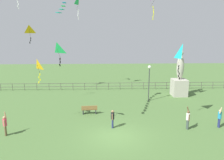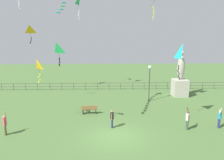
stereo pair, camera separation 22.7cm
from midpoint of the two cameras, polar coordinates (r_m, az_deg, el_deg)
The scene contains 14 objects.
ground_plane at distance 17.13m, azimuth 1.23°, elevation -14.25°, with size 80.00×80.00×0.00m, color #4C7038.
statue_monument at distance 28.20m, azimuth 17.36°, elevation -0.51°, with size 1.72×1.72×5.55m.
lamppost at distance 24.94m, azimuth 9.93°, elevation 1.24°, with size 0.36×0.36×4.08m.
park_bench at distance 21.35m, azimuth -5.56°, elevation -7.51°, with size 1.53×0.52×0.85m.
person_0 at distance 18.84m, azimuth 19.25°, elevation -9.39°, with size 0.30×0.48×1.84m.
person_1 at distance 18.71m, azimuth -25.62°, elevation -10.12°, with size 0.29×0.48×1.81m.
person_2 at distance 18.14m, azimuth 0.37°, elevation -9.71°, with size 0.28×0.45×1.51m.
person_3 at distance 20.16m, azimuth 26.28°, elevation -8.64°, with size 0.30×0.46×1.79m.
kite_1 at distance 29.26m, azimuth -8.03°, elevation 19.68°, with size 0.79×0.93×3.10m.
kite_2 at distance 19.30m, azimuth -18.46°, elevation 3.66°, with size 0.81×0.83×2.08m.
kite_3 at distance 19.95m, azimuth 17.99°, elevation 6.63°, with size 0.84×0.84×3.10m.
kite_5 at distance 24.34m, azimuth -20.20°, elevation 11.96°, with size 0.90×0.82×1.82m.
kite_6 at distance 16.84m, azimuth -13.78°, elevation 7.80°, with size 0.94×0.83×1.78m.
waterfront_railing at distance 30.16m, azimuth -0.65°, elevation -1.31°, with size 36.03×0.06×0.95m.
Camera 2 is at (-0.67, -15.34, 7.58)m, focal length 35.46 mm.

